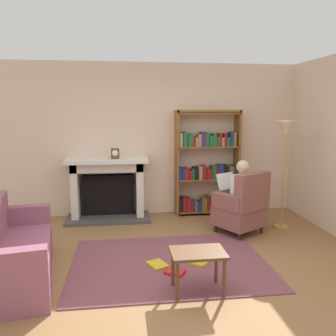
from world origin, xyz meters
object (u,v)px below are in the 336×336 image
(armchair_reading, at_px, (243,207))
(bookshelf, at_px, (207,166))
(seated_reader, at_px, (237,193))
(fireplace, at_px, (108,186))
(floor_lamp, at_px, (286,138))
(mantel_clock, at_px, (115,154))
(side_table, at_px, (198,258))
(sofa_floral, at_px, (11,252))

(armchair_reading, bearing_deg, bookshelf, -106.58)
(bookshelf, height_order, seated_reader, bookshelf)
(seated_reader, bearing_deg, bookshelf, -108.42)
(fireplace, height_order, seated_reader, seated_reader)
(armchair_reading, relative_size, floor_lamp, 0.57)
(mantel_clock, height_order, bookshelf, bookshelf)
(mantel_clock, xyz_separation_m, side_table, (0.87, -2.62, -0.77))
(fireplace, bearing_deg, seated_reader, -26.22)
(fireplace, relative_size, armchair_reading, 1.46)
(fireplace, distance_m, side_table, 2.91)
(seated_reader, bearing_deg, fireplace, -57.06)
(bookshelf, relative_size, armchair_reading, 1.94)
(sofa_floral, bearing_deg, bookshelf, -61.16)
(bookshelf, relative_size, seated_reader, 1.65)
(mantel_clock, distance_m, bookshelf, 1.66)
(bookshelf, distance_m, seated_reader, 1.08)
(fireplace, relative_size, sofa_floral, 0.79)
(bookshelf, xyz_separation_m, seated_reader, (0.22, -1.02, -0.26))
(seated_reader, height_order, sofa_floral, seated_reader)
(sofa_floral, bearing_deg, floor_lamp, -81.12)
(armchair_reading, height_order, side_table, armchair_reading)
(mantel_clock, bearing_deg, side_table, -71.64)
(floor_lamp, bearing_deg, seated_reader, -173.43)
(bookshelf, height_order, sofa_floral, bookshelf)
(bookshelf, distance_m, floor_lamp, 1.49)
(bookshelf, height_order, side_table, bookshelf)
(seated_reader, bearing_deg, armchair_reading, 90.00)
(mantel_clock, relative_size, seated_reader, 0.15)
(floor_lamp, bearing_deg, mantel_clock, 163.33)
(sofa_floral, height_order, floor_lamp, floor_lamp)
(mantel_clock, relative_size, sofa_floral, 0.10)
(fireplace, xyz_separation_m, side_table, (1.01, -2.72, -0.19))
(sofa_floral, distance_m, floor_lamp, 4.14)
(armchair_reading, xyz_separation_m, sofa_floral, (-3.04, -1.10, -0.10))
(seated_reader, xyz_separation_m, sofa_floral, (-2.98, -1.20, -0.30))
(bookshelf, bearing_deg, seated_reader, -77.58)
(fireplace, relative_size, seated_reader, 1.24)
(fireplace, height_order, bookshelf, bookshelf)
(sofa_floral, xyz_separation_m, side_table, (1.99, -0.53, 0.06))
(floor_lamp, bearing_deg, bookshelf, 137.51)
(floor_lamp, bearing_deg, fireplace, 162.23)
(bookshelf, distance_m, sofa_floral, 3.58)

